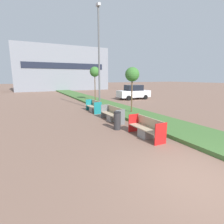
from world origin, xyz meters
name	(u,v)px	position (x,y,z in m)	size (l,w,h in m)	color
ground_plane	(197,180)	(0.00, 0.00, 0.00)	(180.00, 180.00, 0.00)	#7A5B4C
planter_grass_strip	(111,106)	(3.20, 12.00, 0.09)	(2.80, 120.00, 0.18)	#426B33
building_backdrop	(62,69)	(4.00, 38.36, 4.72)	(19.79, 6.47, 9.43)	gray
bench_red_frame	(146,130)	(0.94, 3.52, 0.37)	(0.65, 2.09, 0.94)	gray
bench_grey_frame	(113,115)	(0.94, 7.08, 0.37)	(0.65, 2.25, 0.94)	gray
bench_teal_frame	(94,108)	(0.94, 10.53, 0.37)	(0.65, 2.02, 0.94)	gray
litter_bin	(117,121)	(0.30, 5.26, 0.50)	(0.40, 0.40, 0.99)	#2D2D30
street_lamp_post	(99,55)	(1.55, 10.74, 4.57)	(0.24, 0.44, 8.37)	#56595B
sapling_tree_near	(132,75)	(3.23, 8.38, 3.00)	(1.06, 1.06, 3.57)	brown
sapling_tree_far	(95,72)	(3.23, 16.14, 3.41)	(1.13, 1.13, 4.01)	brown
parked_car_distant	(134,92)	(8.67, 16.34, 0.91)	(4.30, 2.02, 1.86)	silver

